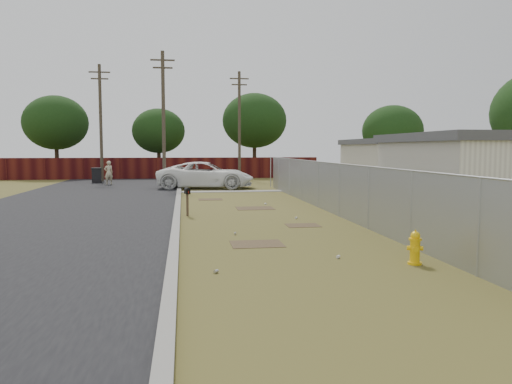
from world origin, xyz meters
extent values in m
plane|color=brown|center=(0.00, 0.00, 0.00)|extent=(120.00, 120.00, 0.00)
cube|color=black|center=(-7.50, 8.00, 0.01)|extent=(9.00, 60.00, 0.02)
cube|color=gray|center=(-3.00, 8.00, 0.06)|extent=(0.25, 60.00, 0.12)
cube|color=gray|center=(0.00, 11.50, 0.01)|extent=(6.20, 1.00, 0.03)
cylinder|color=#92959A|center=(3.10, -9.00, 1.00)|extent=(0.06, 0.06, 2.00)
cylinder|color=#92959A|center=(3.10, -6.00, 1.00)|extent=(0.06, 0.06, 2.00)
cylinder|color=#92959A|center=(3.10, -3.00, 1.00)|extent=(0.06, 0.06, 2.00)
cylinder|color=#92959A|center=(3.10, 0.00, 1.00)|extent=(0.06, 0.06, 2.00)
cylinder|color=#92959A|center=(3.10, 3.00, 1.00)|extent=(0.06, 0.06, 2.00)
cylinder|color=#92959A|center=(3.10, 6.00, 1.00)|extent=(0.06, 0.06, 2.00)
cylinder|color=#92959A|center=(3.10, 9.00, 1.00)|extent=(0.06, 0.06, 2.00)
cylinder|color=#92959A|center=(3.10, 12.00, 1.00)|extent=(0.06, 0.06, 2.00)
cylinder|color=#92959A|center=(3.10, 15.00, 1.00)|extent=(0.06, 0.06, 2.00)
cylinder|color=#92959A|center=(3.10, 1.00, 2.00)|extent=(0.04, 26.00, 0.04)
cube|color=gray|center=(3.10, 1.00, 1.00)|extent=(0.01, 26.00, 2.00)
cube|color=black|center=(3.16, 1.00, 0.30)|extent=(0.03, 26.00, 0.60)
cube|color=#4F1611|center=(-6.00, 25.00, 0.90)|extent=(30.00, 0.12, 1.80)
cylinder|color=brown|center=(-4.00, 16.00, 4.50)|extent=(0.24, 0.24, 9.00)
cube|color=brown|center=(-4.00, 16.00, 8.40)|extent=(1.60, 0.10, 0.10)
cube|color=brown|center=(-4.00, 16.00, 7.90)|extent=(1.30, 0.10, 0.10)
cylinder|color=brown|center=(-9.00, 22.00, 4.50)|extent=(0.24, 0.24, 9.00)
cube|color=brown|center=(-9.00, 22.00, 8.40)|extent=(1.60, 0.10, 0.10)
cube|color=brown|center=(-9.00, 22.00, 7.90)|extent=(1.30, 0.10, 0.10)
cylinder|color=brown|center=(2.00, 24.00, 4.50)|extent=(0.24, 0.24, 9.00)
cube|color=brown|center=(2.00, 24.00, 8.40)|extent=(1.60, 0.10, 0.10)
cube|color=brown|center=(2.00, 24.00, 7.90)|extent=(1.30, 0.10, 0.10)
cube|color=white|center=(10.50, 9.00, 1.40)|extent=(7.00, 6.00, 2.80)
cube|color=#48494D|center=(10.50, 9.00, 2.95)|extent=(7.28, 6.24, 0.30)
cylinder|color=#382619|center=(-14.00, 29.00, 1.65)|extent=(0.36, 0.36, 3.30)
ellipsoid|color=#163311|center=(-14.00, 29.00, 4.88)|extent=(5.70, 5.70, 4.84)
cylinder|color=#382619|center=(-5.00, 30.00, 1.43)|extent=(0.36, 0.36, 2.86)
ellipsoid|color=#163311|center=(-5.00, 30.00, 4.23)|extent=(4.94, 4.94, 4.20)
cylinder|color=#382619|center=(4.00, 29.00, 1.76)|extent=(0.36, 0.36, 3.52)
ellipsoid|color=#163311|center=(4.00, 29.00, 5.20)|extent=(6.08, 6.08, 5.17)
cylinder|color=#382619|center=(13.00, 18.00, 1.32)|extent=(0.36, 0.36, 2.64)
ellipsoid|color=#163311|center=(13.00, 18.00, 3.90)|extent=(4.56, 4.56, 3.88)
cylinder|color=yellow|center=(2.33, -7.83, 0.03)|extent=(0.40, 0.40, 0.05)
cylinder|color=yellow|center=(2.33, -7.83, 0.30)|extent=(0.28, 0.28, 0.53)
cylinder|color=yellow|center=(2.33, -7.83, 0.57)|extent=(0.36, 0.36, 0.05)
sphere|color=yellow|center=(2.33, -7.83, 0.64)|extent=(0.27, 0.27, 0.21)
cylinder|color=yellow|center=(2.33, -7.83, 0.75)|extent=(0.05, 0.05, 0.05)
cylinder|color=yellow|center=(2.21, -7.79, 0.37)|extent=(0.12, 0.13, 0.10)
cylinder|color=yellow|center=(2.45, -7.88, 0.37)|extent=(0.12, 0.13, 0.10)
cylinder|color=yellow|center=(2.29, -7.95, 0.37)|extent=(0.16, 0.15, 0.13)
cube|color=brown|center=(-2.60, 1.00, 0.45)|extent=(0.10, 0.10, 0.90)
cube|color=black|center=(-2.60, 1.00, 0.93)|extent=(0.24, 0.45, 0.16)
cylinder|color=black|center=(-2.60, 1.00, 1.01)|extent=(0.24, 0.45, 0.16)
cube|color=#B6180D|center=(-2.55, 0.77, 0.93)|extent=(0.02, 0.04, 0.09)
imported|color=white|center=(-1.31, 14.16, 0.86)|extent=(6.53, 3.72, 1.72)
imported|color=#C3B68F|center=(-8.00, 18.49, 0.85)|extent=(0.73, 0.63, 1.69)
cube|color=black|center=(-9.15, 20.42, 0.53)|extent=(0.73, 0.73, 1.07)
cube|color=black|center=(-9.15, 20.42, 1.09)|extent=(0.81, 0.81, 0.09)
cylinder|color=black|center=(-8.79, 20.12, 0.11)|extent=(0.08, 0.23, 0.22)
cylinder|color=silver|center=(0.83, -7.01, 0.04)|extent=(0.12, 0.12, 0.07)
cylinder|color=#AEAEB3|center=(-1.23, -3.45, 0.04)|extent=(0.08, 0.11, 0.07)
cylinder|color=silver|center=(1.33, -0.43, 0.04)|extent=(0.12, 0.12, 0.07)
cylinder|color=#AEAEB3|center=(-2.10, -7.99, 0.04)|extent=(0.12, 0.12, 0.07)
cylinder|color=silver|center=(0.98, 4.30, 0.04)|extent=(0.11, 0.12, 0.07)
camera|label=1|loc=(-2.74, -18.12, 2.57)|focal=35.00mm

